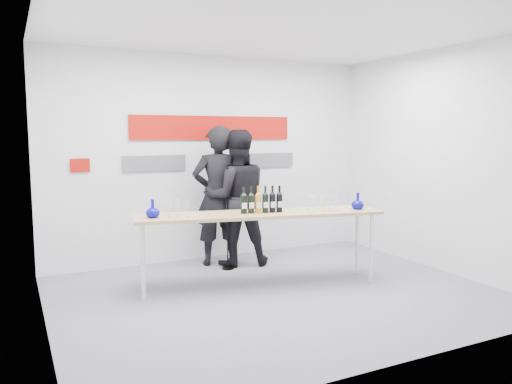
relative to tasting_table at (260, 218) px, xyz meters
The scene contains 12 objects.
ground 0.94m from the tasting_table, 86.76° to the right, with size 5.00×5.00×0.00m, color slate.
back_wall 1.71m from the tasting_table, 89.13° to the left, with size 5.00×0.04×3.00m, color silver.
signage 1.83m from the tasting_table, 91.18° to the left, with size 3.38×0.02×0.79m.
tasting_table is the anchor object (origin of this frame).
wine_bottles 0.24m from the tasting_table, 52.53° to the right, with size 0.53×0.18×0.33m.
decanter_left 1.30m from the tasting_table, behind, with size 0.16×0.16×0.21m, color #070985, non-canonical shape.
decanter_right 1.30m from the tasting_table, 13.97° to the right, with size 0.16×0.16×0.21m, color #070985, non-canonical shape.
glasses_left 1.03m from the tasting_table, 168.94° to the left, with size 0.26×0.26×0.18m.
glasses_right 0.84m from the tasting_table, 11.97° to the right, with size 0.39×0.28×0.18m.
presenter_left 1.15m from the tasting_table, 94.41° to the left, with size 0.72×0.47×1.98m, color black.
presenter_right 1.03m from the tasting_table, 81.97° to the left, with size 0.93×0.73×1.92m, color black.
mic_stand 0.93m from the tasting_table, 94.81° to the left, with size 0.17×0.17×1.43m.
Camera 1 is at (-2.75, -4.95, 1.88)m, focal length 35.00 mm.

